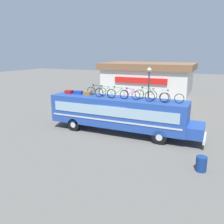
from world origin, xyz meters
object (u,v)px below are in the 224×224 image
(rooftop_bicycle_2, at_px, (105,93))
(rooftop_bicycle_4, at_px, (130,95))
(luggage_bag_1, at_px, (69,92))
(street_lamp, at_px, (149,85))
(luggage_bag_2, at_px, (78,92))
(rooftop_bicycle_7, at_px, (171,97))
(rooftop_bicycle_1, at_px, (97,91))
(rooftop_bicycle_3, at_px, (118,93))
(trash_bin, at_px, (201,164))
(rooftop_bicycle_5, at_px, (146,94))
(luggage_bag_3, at_px, (88,93))
(rooftop_bicycle_6, at_px, (157,97))
(bus, at_px, (119,112))

(rooftop_bicycle_2, relative_size, rooftop_bicycle_4, 1.10)
(luggage_bag_1, xyz_separation_m, street_lamp, (5.57, 5.35, 0.28))
(rooftop_bicycle_2, bearing_deg, luggage_bag_2, 170.28)
(luggage_bag_1, relative_size, rooftop_bicycle_7, 0.35)
(luggage_bag_1, bearing_deg, rooftop_bicycle_1, 4.58)
(luggage_bag_1, bearing_deg, rooftop_bicycle_4, -2.82)
(luggage_bag_1, height_order, rooftop_bicycle_3, rooftop_bicycle_3)
(rooftop_bicycle_7, distance_m, trash_bin, 5.30)
(rooftop_bicycle_3, height_order, rooftop_bicycle_7, rooftop_bicycle_3)
(street_lamp, bearing_deg, rooftop_bicycle_7, -60.31)
(trash_bin, bearing_deg, rooftop_bicycle_7, 123.12)
(street_lamp, bearing_deg, rooftop_bicycle_5, -77.13)
(luggage_bag_3, distance_m, rooftop_bicycle_3, 2.89)
(luggage_bag_3, relative_size, rooftop_bicycle_3, 0.36)
(luggage_bag_1, xyz_separation_m, rooftop_bicycle_3, (4.67, -0.29, 0.24))
(rooftop_bicycle_2, relative_size, rooftop_bicycle_6, 0.98)
(rooftop_bicycle_1, xyz_separation_m, street_lamp, (3.00, 5.15, 0.04))
(luggage_bag_1, distance_m, rooftop_bicycle_4, 5.67)
(rooftop_bicycle_3, bearing_deg, rooftop_bicycle_2, -174.02)
(rooftop_bicycle_4, relative_size, trash_bin, 1.94)
(luggage_bag_2, xyz_separation_m, rooftop_bicycle_5, (5.86, 0.11, 0.25))
(luggage_bag_2, xyz_separation_m, rooftop_bicycle_3, (3.77, -0.36, 0.24))
(luggage_bag_3, distance_m, street_lamp, 6.50)
(rooftop_bicycle_1, relative_size, trash_bin, 2.10)
(luggage_bag_3, relative_size, rooftop_bicycle_2, 0.36)
(rooftop_bicycle_4, height_order, rooftop_bicycle_5, rooftop_bicycle_5)
(bus, distance_m, rooftop_bicycle_6, 3.50)
(rooftop_bicycle_3, bearing_deg, rooftop_bicycle_4, 0.84)
(bus, distance_m, luggage_bag_3, 3.17)
(luggage_bag_3, relative_size, rooftop_bicycle_6, 0.35)
(luggage_bag_2, xyz_separation_m, rooftop_bicycle_7, (7.83, -0.24, 0.23))
(luggage_bag_1, xyz_separation_m, rooftop_bicycle_6, (7.78, -0.45, 0.26))
(bus, bearing_deg, trash_bin, -30.73)
(luggage_bag_3, xyz_separation_m, rooftop_bicycle_1, (0.76, 0.15, 0.22))
(bus, relative_size, rooftop_bicycle_6, 6.74)
(luggage_bag_2, bearing_deg, rooftop_bicycle_7, -1.79)
(rooftop_bicycle_6, distance_m, rooftop_bicycle_7, 0.98)
(rooftop_bicycle_2, bearing_deg, street_lamp, 71.45)
(rooftop_bicycle_1, bearing_deg, rooftop_bicycle_4, -8.94)
(rooftop_bicycle_4, relative_size, street_lamp, 0.33)
(rooftop_bicycle_3, bearing_deg, trash_bin, -29.20)
(luggage_bag_1, distance_m, street_lamp, 7.73)
(rooftop_bicycle_1, distance_m, rooftop_bicycle_7, 6.16)
(rooftop_bicycle_4, relative_size, rooftop_bicycle_7, 0.93)
(luggage_bag_1, bearing_deg, rooftop_bicycle_7, -1.14)
(luggage_bag_2, height_order, rooftop_bicycle_7, rooftop_bicycle_7)
(bus, height_order, rooftop_bicycle_3, rooftop_bicycle_3)
(rooftop_bicycle_3, bearing_deg, street_lamp, 80.91)
(rooftop_bicycle_5, bearing_deg, rooftop_bicycle_3, -167.21)
(rooftop_bicycle_6, xyz_separation_m, rooftop_bicycle_7, (0.94, 0.27, -0.02))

